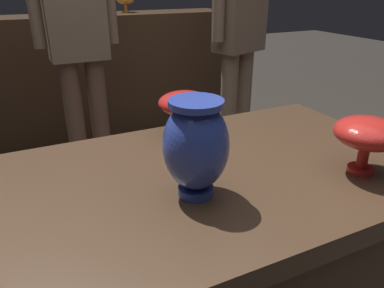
{
  "coord_description": "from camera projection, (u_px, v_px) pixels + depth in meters",
  "views": [
    {
      "loc": [
        -0.31,
        -0.67,
        1.22
      ],
      "look_at": [
        -0.01,
        -0.04,
        0.9
      ],
      "focal_mm": 34.01,
      "sensor_mm": 36.0,
      "label": 1
    }
  ],
  "objects": [
    {
      "name": "shelf_vase_center",
      "position": [
        54.0,
        0.0,
        2.59
      ],
      "size": [
        0.15,
        0.15,
        0.14
      ],
      "color": "silver",
      "rests_on": "back_display_shelf"
    },
    {
      "name": "visitor_near_right",
      "position": [
        240.0,
        25.0,
        2.23
      ],
      "size": [
        0.45,
        0.27,
        1.64
      ],
      "rotation": [
        0.0,
        0.0,
        3.48
      ],
      "color": "#846B56",
      "rests_on": "ground_plane"
    },
    {
      "name": "back_display_shelf",
      "position": [
        67.0,
        84.0,
        2.78
      ],
      "size": [
        2.6,
        0.4,
        0.99
      ],
      "color": "#422D1E",
      "rests_on": "ground_plane"
    },
    {
      "name": "shelf_vase_right",
      "position": [
        125.0,
        1.0,
        2.8
      ],
      "size": [
        0.13,
        0.13,
        0.12
      ],
      "color": "orange",
      "rests_on": "back_display_shelf"
    },
    {
      "name": "vase_tall_behind",
      "position": [
        368.0,
        134.0,
        0.83
      ],
      "size": [
        0.15,
        0.15,
        0.14
      ],
      "color": "red",
      "rests_on": "display_plinth"
    },
    {
      "name": "vase_centerpiece",
      "position": [
        196.0,
        145.0,
        0.73
      ],
      "size": [
        0.14,
        0.14,
        0.21
      ],
      "color": "#2D429E",
      "rests_on": "display_plinth"
    },
    {
      "name": "vase_right_accent",
      "position": [
        185.0,
        104.0,
        1.05
      ],
      "size": [
        0.15,
        0.15,
        0.13
      ],
      "color": "red",
      "rests_on": "display_plinth"
    },
    {
      "name": "visitor_center_back",
      "position": [
        77.0,
        32.0,
        2.04
      ],
      "size": [
        0.47,
        0.19,
        1.62
      ],
      "rotation": [
        0.0,
        0.0,
        3.15
      ],
      "color": "brown",
      "rests_on": "ground_plane"
    }
  ]
}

